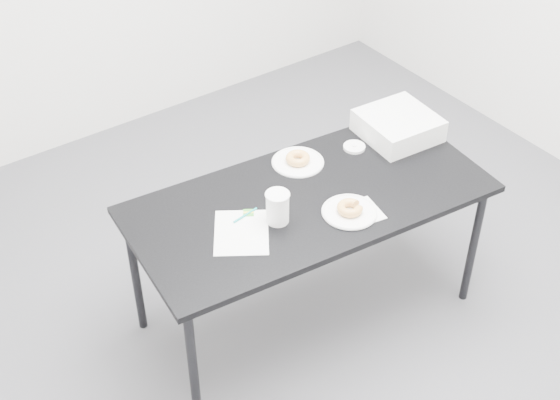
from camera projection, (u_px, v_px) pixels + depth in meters
floor at (305, 320)px, 3.63m from camera, size 4.00×4.00×0.00m
table at (309, 206)px, 3.28m from camera, size 1.58×0.85×0.69m
scorecard at (241, 232)px, 3.07m from camera, size 0.33×0.34×0.00m
logo_patch at (249, 213)px, 3.16m from camera, size 0.06×0.06×0.00m
pen at (245, 215)px, 3.14m from camera, size 0.12×0.03×0.01m
napkin at (360, 212)px, 3.16m from camera, size 0.18×0.18×0.00m
plate_near at (350, 212)px, 3.16m from camera, size 0.23×0.23×0.01m
donut_near at (350, 208)px, 3.14m from camera, size 0.13×0.13×0.04m
plate_far at (298, 162)px, 3.43m from camera, size 0.23×0.23×0.01m
donut_far at (298, 158)px, 3.41m from camera, size 0.13×0.13×0.04m
coffee_cup at (278, 207)px, 3.08m from camera, size 0.09×0.09×0.14m
cup_lid at (354, 147)px, 3.51m from camera, size 0.10×0.10×0.01m
bakery_box at (398, 126)px, 3.56m from camera, size 0.34×0.34×0.11m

